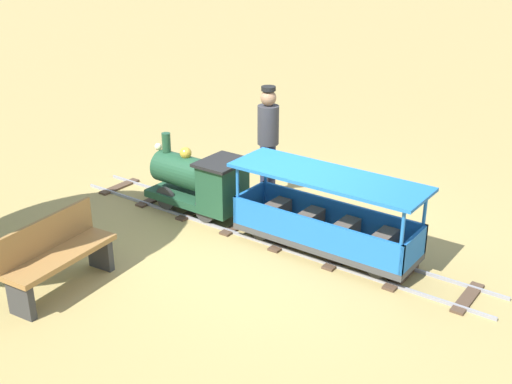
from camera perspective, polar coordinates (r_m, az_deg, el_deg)
The scene contains 6 objects.
ground_plane at distance 8.11m, azimuth 1.63°, elevation -4.04°, with size 60.00×60.00×0.00m, color #A38C51.
track at distance 8.19m, azimuth 0.64°, elevation -3.62°, with size 0.69×6.05×0.04m.
locomotive at distance 8.59m, azimuth -5.03°, elevation 1.00°, with size 0.65×1.45×1.00m.
passenger_car at distance 7.58m, azimuth 6.22°, elevation -2.62°, with size 0.75×2.35×0.97m.
conductor_person at distance 8.99m, azimuth 1.09°, elevation 5.27°, with size 0.30×0.30×1.62m.
park_bench at distance 7.13m, azimuth -17.28°, elevation -5.41°, with size 1.33×0.52×0.82m.
Camera 1 is at (-6.00, -4.05, 3.66)m, focal length 44.87 mm.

